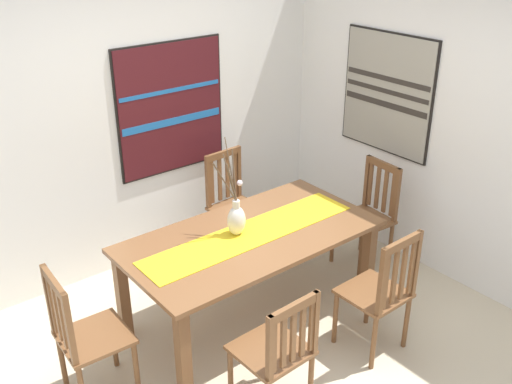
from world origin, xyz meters
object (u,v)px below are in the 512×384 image
object	(u,v)px
chair_0	(84,335)
chair_2	(233,203)
centerpiece_vase	(236,218)
chair_4	(369,214)
chair_1	(381,291)
painting_on_back_wall	(171,108)
painting_on_side_wall	(387,93)
chair_3	(278,351)
dining_table	(251,245)

from	to	relation	value
chair_0	chair_2	world-z (taller)	chair_0
centerpiece_vase	chair_4	distance (m)	1.44
chair_1	painting_on_back_wall	xyz separation A→B (m)	(-0.32, 2.17, 0.86)
chair_0	chair_4	bearing A→B (deg)	-0.30
chair_1	painting_on_side_wall	size ratio (longest dim) A/B	0.93
chair_2	painting_on_back_wall	distance (m)	1.01
centerpiece_vase	painting_on_side_wall	bearing A→B (deg)	4.88
chair_0	chair_4	distance (m)	2.64
chair_0	painting_on_back_wall	world-z (taller)	painting_on_back_wall
chair_0	painting_on_side_wall	size ratio (longest dim) A/B	0.92
chair_3	centerpiece_vase	bearing A→B (deg)	67.18
dining_table	painting_on_side_wall	size ratio (longest dim) A/B	1.80
painting_on_back_wall	chair_3	bearing A→B (deg)	-106.16
chair_1	chair_2	xyz separation A→B (m)	(0.02, 1.76, -0.00)
chair_4	painting_on_side_wall	size ratio (longest dim) A/B	0.91
dining_table	painting_on_side_wall	xyz separation A→B (m)	(1.69, 0.21, 0.81)
painting_on_back_wall	painting_on_side_wall	distance (m)	1.89
chair_0	centerpiece_vase	bearing A→B (deg)	3.10
chair_2	painting_on_side_wall	distance (m)	1.67
chair_4	painting_on_side_wall	bearing A→B (deg)	31.09
chair_0	chair_4	size ratio (longest dim) A/B	1.01
centerpiece_vase	chair_3	distance (m)	1.08
painting_on_side_wall	painting_on_back_wall	bearing A→B (deg)	144.51
chair_1	chair_4	world-z (taller)	chair_1
dining_table	centerpiece_vase	bearing A→B (deg)	144.59
centerpiece_vase	painting_on_side_wall	world-z (taller)	painting_on_side_wall
chair_1	painting_on_back_wall	distance (m)	2.35
chair_0	chair_1	xyz separation A→B (m)	(1.81, -0.86, 0.00)
painting_on_back_wall	chair_4	bearing A→B (deg)	-49.13
dining_table	chair_2	bearing A→B (deg)	60.78
chair_2	chair_4	xyz separation A→B (m)	(0.80, -0.91, -0.00)
chair_4	chair_0	bearing A→B (deg)	179.70
dining_table	chair_0	distance (m)	1.34
chair_1	chair_4	size ratio (longest dim) A/B	1.02
chair_4	chair_1	bearing A→B (deg)	-134.47
chair_0	chair_3	world-z (taller)	chair_0
chair_3	chair_1	bearing A→B (deg)	-0.04
chair_4	chair_3	bearing A→B (deg)	-154.65
dining_table	chair_1	distance (m)	1.00
chair_1	painting_on_side_wall	world-z (taller)	painting_on_side_wall
chair_0	painting_on_side_wall	xyz separation A→B (m)	(3.02, 0.22, 0.96)
chair_4	centerpiece_vase	bearing A→B (deg)	176.64
centerpiece_vase	chair_0	size ratio (longest dim) A/B	0.74
dining_table	chair_4	bearing A→B (deg)	-0.95
chair_1	dining_table	bearing A→B (deg)	118.89
chair_1	painting_on_side_wall	xyz separation A→B (m)	(1.21, 1.08, 0.96)
chair_3	painting_on_back_wall	world-z (taller)	painting_on_back_wall
centerpiece_vase	painting_on_back_wall	size ratio (longest dim) A/B	0.63
chair_2	painting_on_side_wall	xyz separation A→B (m)	(1.19, -0.68, 0.96)
chair_0	painting_on_back_wall	size ratio (longest dim) A/B	0.85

